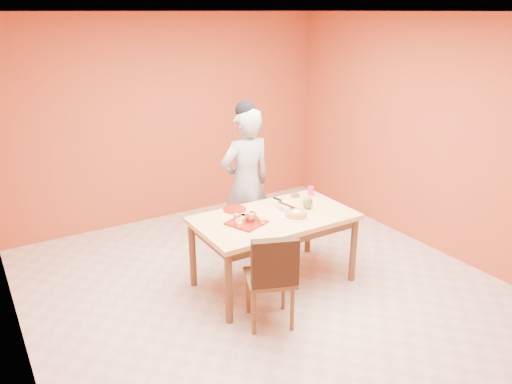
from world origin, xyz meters
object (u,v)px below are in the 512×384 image
dining_table (274,225)px  person (246,184)px  magenta_glass (311,191)px  egg_ornament (308,202)px  checker_tin (295,195)px  dining_chair (271,276)px  sponge_cake (296,214)px  red_dinner_plate (235,209)px  pastry_platter (246,223)px

dining_table → person: person is taller
dining_table → magenta_glass: bearing=23.4°
egg_ornament → checker_tin: 0.38m
dining_chair → sponge_cake: 0.80m
dining_table → person: bearing=82.1°
dining_table → red_dinner_plate: (-0.26, 0.35, 0.10)m
pastry_platter → checker_tin: size_ratio=3.22×
checker_tin → egg_ornament: bearing=-105.9°
person → sponge_cake: size_ratio=7.90×
person → egg_ornament: bearing=110.6°
dining_table → egg_ornament: bearing=-2.6°
red_dinner_plate → magenta_glass: (0.94, -0.06, 0.04)m
red_dinner_plate → checker_tin: checker_tin is taller
person → sponge_cake: (0.07, -0.88, -0.07)m
sponge_cake → person: bearing=94.2°
dining_table → sponge_cake: sponge_cake is taller
dining_table → red_dinner_plate: bearing=126.8°
dining_table → dining_chair: (-0.42, -0.59, -0.19)m
pastry_platter → checker_tin: (0.84, 0.36, 0.01)m
egg_ornament → pastry_platter: bearing=-162.1°
person → magenta_glass: (0.58, -0.44, -0.06)m
person → pastry_platter: (-0.44, -0.75, -0.10)m
red_dinner_plate → checker_tin: bearing=-0.2°
checker_tin → person: bearing=136.1°
dining_chair → red_dinner_plate: 0.99m
red_dinner_plate → sponge_cake: bearing=-48.9°
person → checker_tin: size_ratio=17.56×
dining_chair → sponge_cake: dining_chair is taller
pastry_platter → sponge_cake: size_ratio=1.45×
checker_tin → pastry_platter: bearing=-156.7°
checker_tin → red_dinner_plate: bearing=179.8°
dining_table → egg_ornament: (0.40, -0.02, 0.17)m
dining_chair → egg_ornament: (0.82, 0.57, 0.35)m
magenta_glass → checker_tin: magenta_glass is taller
pastry_platter → red_dinner_plate: bearing=78.7°
person → sponge_cake: 0.88m
magenta_glass → checker_tin: size_ratio=1.00×
red_dinner_plate → checker_tin: (0.77, -0.00, 0.01)m
dining_chair → pastry_platter: bearing=103.1°
sponge_cake → checker_tin: bearing=55.1°
dining_table → checker_tin: 0.62m
person → red_dinner_plate: bearing=45.8°
dining_table → egg_ornament: egg_ornament is taller
egg_ornament → sponge_cake: bearing=-134.5°
magenta_glass → checker_tin: 0.18m
sponge_cake → magenta_glass: 0.67m
dining_chair → egg_ornament: 1.06m
dining_table → pastry_platter: 0.35m
sponge_cake → checker_tin: (0.34, 0.49, -0.02)m
dining_table → dining_chair: size_ratio=1.73×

